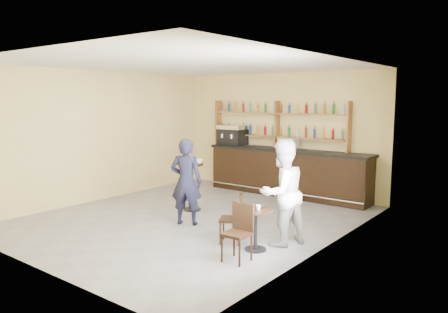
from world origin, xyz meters
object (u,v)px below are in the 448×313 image
Objects in this scene: chair_south at (237,233)px; patron_second at (282,193)px; bar_counter at (287,172)px; pastry_case at (289,144)px; cafe_table at (256,230)px; espresso_machine at (232,135)px; chair_west at (231,219)px; pedestal_table at (192,187)px; man_main at (186,182)px.

chair_south is 0.49× the size of patron_second.
bar_counter is 0.75m from pastry_case.
patron_second reaches higher than bar_counter.
chair_south is at bearing -85.24° from cafe_table.
pastry_case is (1.81, 0.00, -0.13)m from espresso_machine.
chair_west is (-0.55, 0.05, 0.09)m from cafe_table.
pastry_case reaches higher than chair_west.
pedestal_table is at bearing 152.97° from cafe_table.
pastry_case is at bearing 70.02° from pedestal_table.
espresso_machine is 1.82m from pastry_case.
bar_counter is at bearing -0.13° from espresso_machine.
chair_south is at bearing -35.97° from pedestal_table.
chair_south is (1.70, -4.59, -0.91)m from pastry_case.
patron_second is at bearing 70.38° from cafe_table.
chair_south reaches higher than chair_west.
patron_second reaches higher than man_main.
pastry_case is 3.95m from patron_second.
patron_second reaches higher than pedestal_table.
cafe_table is at bearing -67.15° from bar_counter.
man_main is at bearing -94.24° from bar_counter.
cafe_table is (1.68, -3.99, -0.26)m from bar_counter.
man_main is (-0.26, -3.57, 0.26)m from bar_counter.
chair_west is at bearing -31.88° from pedestal_table.
bar_counter reaches higher than cafe_table.
cafe_table is at bearing 93.22° from chair_south.
pedestal_table reaches higher than chair_west.
pastry_case is at bearing 112.40° from cafe_table.
patron_second is at bearing 81.49° from chair_south.
chair_west is 0.97× the size of chair_south.
patron_second is at bearing -43.68° from espresso_machine.
pastry_case is 3.62m from man_main.
chair_west is at bearing -37.59° from patron_second.
man_main is 2.06m from cafe_table.
chair_south is at bearing 126.49° from man_main.
chair_west is at bearing 174.81° from cafe_table.
pedestal_table is 2.94m from patron_second.
espresso_machine is at bearing 107.64° from pedestal_table.
pedestal_table is at bearing -149.48° from chair_west.
espresso_machine is 5.02m from chair_west.
espresso_machine is 0.87× the size of chair_south.
bar_counter is at bearing -120.58° from man_main.
man_main is at bearing -132.65° from chair_west.
chair_south is at bearing 12.58° from patron_second.
chair_west is 0.47× the size of patron_second.
cafe_table is at bearing 57.20° from chair_west.
espresso_machine is at bearing -93.37° from man_main.
pastry_case is 0.26× the size of patron_second.
espresso_machine is 3.93m from man_main.
pedestal_table is 1.24× the size of chair_west.
espresso_machine reaches higher than chair_south.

